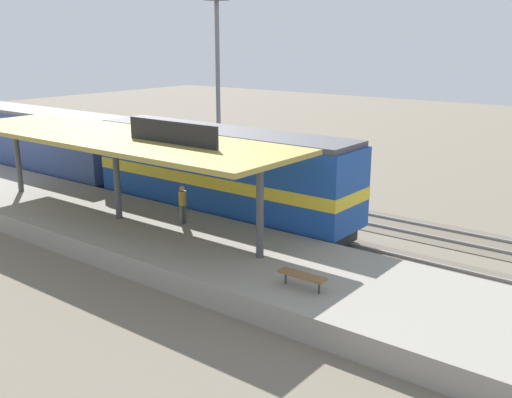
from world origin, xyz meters
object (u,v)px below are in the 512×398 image
locomotive (221,174)px  person_waiting (183,203)px  platform_bench (302,276)px  light_mast (217,44)px  passenger_carriage_single (17,138)px

locomotive → person_waiting: size_ratio=8.44×
platform_bench → light_mast: bearing=48.6°
platform_bench → person_waiting: size_ratio=0.99×
person_waiting → light_mast: bearing=34.5°
light_mast → platform_bench: bearing=-131.4°
platform_bench → person_waiting: person_waiting is taller
locomotive → passenger_carriage_single: size_ratio=0.72×
platform_bench → passenger_carriage_single: passenger_carriage_single is taller
passenger_carriage_single → person_waiting: bearing=-100.3°
locomotive → platform_bench: bearing=-124.7°
person_waiting → platform_bench: bearing=-108.2°
person_waiting → locomotive: bearing=11.8°
passenger_carriage_single → locomotive: bearing=-90.0°
passenger_carriage_single → person_waiting: (-3.39, -18.71, -0.46)m
platform_bench → passenger_carriage_single: 27.36m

